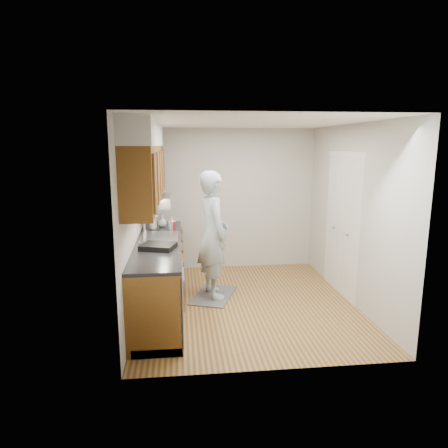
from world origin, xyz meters
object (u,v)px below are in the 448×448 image
object	(u,v)px
soap_bottle_a	(153,219)
soda_can	(174,225)
person	(213,226)
soap_bottle_c	(162,221)
soap_bottle_b	(172,223)
steel_can	(170,226)
dish_rack	(158,246)

from	to	relation	value
soap_bottle_a	soda_can	xyz separation A→B (m)	(0.32, -0.07, -0.09)
person	soap_bottle_c	world-z (taller)	person
soap_bottle_b	steel_can	xyz separation A→B (m)	(-0.02, -0.10, -0.03)
soap_bottle_a	soap_bottle_b	bearing A→B (deg)	-11.54
soap_bottle_b	soda_can	world-z (taller)	soap_bottle_b
soap_bottle_a	steel_can	distance (m)	0.32
soda_can	steel_can	bearing A→B (deg)	-118.09
person	soap_bottle_c	bearing A→B (deg)	36.70
person	soap_bottle_b	size ratio (longest dim) A/B	11.34
soap_bottle_a	person	bearing A→B (deg)	-29.66
soap_bottle_b	soap_bottle_c	bearing A→B (deg)	130.32
person	dish_rack	bearing A→B (deg)	121.32
soap_bottle_c	steel_can	bearing A→B (deg)	-64.83
soap_bottle_a	soda_can	world-z (taller)	soap_bottle_a
dish_rack	person	bearing A→B (deg)	62.45
soap_bottle_b	dish_rack	xyz separation A→B (m)	(-0.15, -1.19, -0.06)
soap_bottle_a	dish_rack	size ratio (longest dim) A/B	0.75
steel_can	person	bearing A→B (deg)	-29.00
steel_can	soap_bottle_c	bearing A→B (deg)	115.17
person	soda_can	xyz separation A→B (m)	(-0.57, 0.43, -0.06)
soap_bottle_a	steel_can	world-z (taller)	soap_bottle_a
person	dish_rack	size ratio (longest dim) A/B	5.22
soap_bottle_a	dish_rack	xyz separation A→B (m)	(0.14, -1.25, -0.12)
person	soap_bottle_c	size ratio (longest dim) A/B	10.94
soap_bottle_b	person	bearing A→B (deg)	-36.75
soap_bottle_a	dish_rack	distance (m)	1.26
person	dish_rack	distance (m)	1.06
soap_bottle_a	dish_rack	world-z (taller)	soap_bottle_a
soap_bottle_b	soda_can	xyz separation A→B (m)	(0.03, -0.01, -0.03)
soda_can	soap_bottle_b	bearing A→B (deg)	154.53
soap_bottle_b	dish_rack	distance (m)	1.20
person	soap_bottle_c	xyz separation A→B (m)	(-0.76, 0.63, -0.02)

